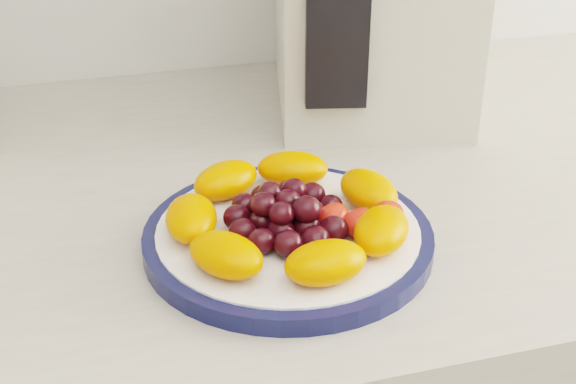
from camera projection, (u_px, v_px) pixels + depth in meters
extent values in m
cylinder|color=#10153D|center=(288.00, 238.00, 0.64)|extent=(0.23, 0.23, 0.01)
cylinder|color=white|center=(288.00, 237.00, 0.64)|extent=(0.21, 0.21, 0.02)
ellipsoid|color=#FF6700|center=(369.00, 190.00, 0.66)|extent=(0.05, 0.07, 0.03)
ellipsoid|color=#FF6700|center=(292.00, 169.00, 0.70)|extent=(0.07, 0.06, 0.03)
ellipsoid|color=#FF6700|center=(226.00, 180.00, 0.68)|extent=(0.07, 0.06, 0.03)
ellipsoid|color=#FF6700|center=(191.00, 218.00, 0.62)|extent=(0.05, 0.07, 0.03)
ellipsoid|color=#FF6700|center=(226.00, 255.00, 0.58)|extent=(0.07, 0.07, 0.03)
ellipsoid|color=#FF6700|center=(326.00, 263.00, 0.57)|extent=(0.06, 0.05, 0.03)
ellipsoid|color=#FF6700|center=(381.00, 230.00, 0.61)|extent=(0.07, 0.07, 0.03)
ellipsoid|color=black|center=(288.00, 217.00, 0.63)|extent=(0.02, 0.02, 0.02)
ellipsoid|color=black|center=(313.00, 214.00, 0.64)|extent=(0.02, 0.02, 0.02)
ellipsoid|color=black|center=(294.00, 206.00, 0.65)|extent=(0.02, 0.02, 0.02)
ellipsoid|color=black|center=(270.00, 209.00, 0.65)|extent=(0.02, 0.02, 0.02)
ellipsoid|color=black|center=(263.00, 221.00, 0.63)|extent=(0.02, 0.02, 0.02)
ellipsoid|color=black|center=(281.00, 231.00, 0.62)|extent=(0.02, 0.02, 0.02)
ellipsoid|color=black|center=(307.00, 226.00, 0.62)|extent=(0.02, 0.02, 0.02)
ellipsoid|color=black|center=(331.00, 206.00, 0.65)|extent=(0.02, 0.02, 0.02)
ellipsoid|color=black|center=(312.00, 195.00, 0.66)|extent=(0.02, 0.02, 0.02)
ellipsoid|color=black|center=(287.00, 193.00, 0.67)|extent=(0.02, 0.02, 0.02)
ellipsoid|color=black|center=(263.00, 196.00, 0.66)|extent=(0.02, 0.02, 0.02)
ellipsoid|color=black|center=(245.00, 205.00, 0.65)|extent=(0.02, 0.02, 0.02)
ellipsoid|color=black|center=(237.00, 218.00, 0.63)|extent=(0.02, 0.02, 0.02)
ellipsoid|color=black|center=(243.00, 231.00, 0.61)|extent=(0.02, 0.02, 0.02)
ellipsoid|color=black|center=(262.00, 241.00, 0.60)|extent=(0.02, 0.02, 0.02)
ellipsoid|color=black|center=(289.00, 244.00, 0.60)|extent=(0.02, 0.02, 0.02)
ellipsoid|color=black|center=(315.00, 240.00, 0.60)|extent=(0.02, 0.02, 0.02)
ellipsoid|color=black|center=(334.00, 230.00, 0.62)|extent=(0.02, 0.02, 0.02)
ellipsoid|color=black|center=(288.00, 201.00, 0.63)|extent=(0.02, 0.02, 0.02)
ellipsoid|color=black|center=(294.00, 190.00, 0.64)|extent=(0.02, 0.02, 0.02)
ellipsoid|color=black|center=(270.00, 193.00, 0.64)|extent=(0.02, 0.02, 0.02)
ellipsoid|color=black|center=(264.00, 205.00, 0.62)|extent=(0.02, 0.02, 0.02)
ellipsoid|color=black|center=(282.00, 214.00, 0.61)|extent=(0.02, 0.02, 0.02)
ellipsoid|color=black|center=(306.00, 210.00, 0.61)|extent=(0.02, 0.02, 0.02)
ellipsoid|color=red|center=(361.00, 223.00, 0.62)|extent=(0.03, 0.03, 0.02)
ellipsoid|color=red|center=(386.00, 215.00, 0.63)|extent=(0.04, 0.03, 0.02)
ellipsoid|color=red|center=(383.00, 234.00, 0.61)|extent=(0.04, 0.04, 0.02)
ellipsoid|color=red|center=(334.00, 218.00, 0.63)|extent=(0.04, 0.04, 0.02)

